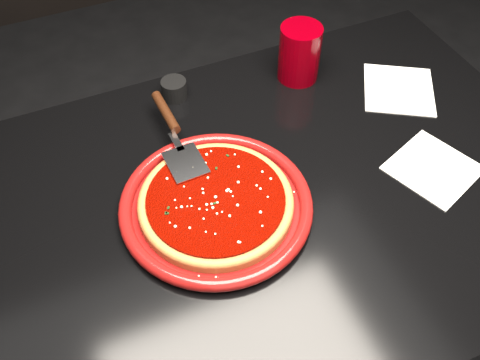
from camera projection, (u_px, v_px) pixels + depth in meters
name	position (u px, v px, depth m)	size (l,w,h in m)	color
floor	(255.00, 355.00, 1.56)	(4.00, 4.00, 0.01)	black
table	(259.00, 293.00, 1.27)	(1.20, 0.80, 0.75)	black
plate	(216.00, 205.00, 0.95)	(0.35, 0.35, 0.03)	maroon
pizza_crust	(216.00, 203.00, 0.95)	(0.28, 0.28, 0.01)	brown
pizza_crust_rim	(216.00, 201.00, 0.94)	(0.28, 0.28, 0.02)	brown
pizza_sauce	(216.00, 199.00, 0.94)	(0.25, 0.25, 0.01)	#710600
parmesan_dusting	(216.00, 197.00, 0.94)	(0.24, 0.24, 0.01)	beige
basil_flecks	(216.00, 197.00, 0.94)	(0.22, 0.22, 0.00)	black
pizza_server	(176.00, 134.00, 1.02)	(0.08, 0.28, 0.02)	silver
cup	(299.00, 53.00, 1.15)	(0.09, 0.09, 0.13)	#790009
napkin_a	(433.00, 168.00, 1.02)	(0.15, 0.15, 0.00)	silver
napkin_b	(399.00, 89.00, 1.17)	(0.15, 0.16, 0.00)	silver
ramekin	(174.00, 89.00, 1.14)	(0.05, 0.05, 0.04)	black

